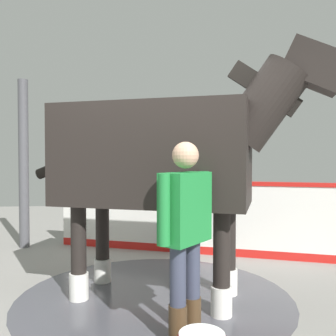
{
  "coord_description": "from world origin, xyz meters",
  "views": [
    {
      "loc": [
        -3.48,
        -0.04,
        1.48
      ],
      "look_at": [
        -0.08,
        -0.35,
        1.39
      ],
      "focal_mm": 39.43,
      "sensor_mm": 36.0,
      "label": 1
    }
  ],
  "objects": [
    {
      "name": "ground_plane",
      "position": [
        0.0,
        0.0,
        -0.01
      ],
      "size": [
        16.0,
        16.0,
        0.02
      ],
      "primitive_type": "cube",
      "color": "gray"
    },
    {
      "name": "wet_patch",
      "position": [
        0.39,
        -0.25,
        0.0
      ],
      "size": [
        2.91,
        2.91,
        0.0
      ],
      "primitive_type": "cylinder",
      "color": "#4C4C54",
      "rests_on": "ground"
    },
    {
      "name": "barrier_wall",
      "position": [
        2.13,
        -0.91,
        0.52
      ],
      "size": [
        1.64,
        4.17,
        1.13
      ],
      "color": "white",
      "rests_on": "ground"
    },
    {
      "name": "roof_post_far",
      "position": [
        2.76,
        1.78,
        1.38
      ],
      "size": [
        0.16,
        0.16,
        2.76
      ],
      "primitive_type": "cylinder",
      "color": "#4C4C51",
      "rests_on": "ground"
    },
    {
      "name": "horse",
      "position": [
        0.35,
        -0.36,
        1.5
      ],
      "size": [
        1.65,
        3.18,
        2.61
      ],
      "rotation": [
        0.0,
        0.0,
        -1.93
      ],
      "color": "black",
      "rests_on": "ground"
    },
    {
      "name": "handler",
      "position": [
        -0.56,
        -0.45,
        0.92
      ],
      "size": [
        0.51,
        0.47,
        1.61
      ],
      "rotation": [
        0.0,
        0.0,
        0.84
      ],
      "color": "#47331E",
      "rests_on": "ground"
    }
  ]
}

